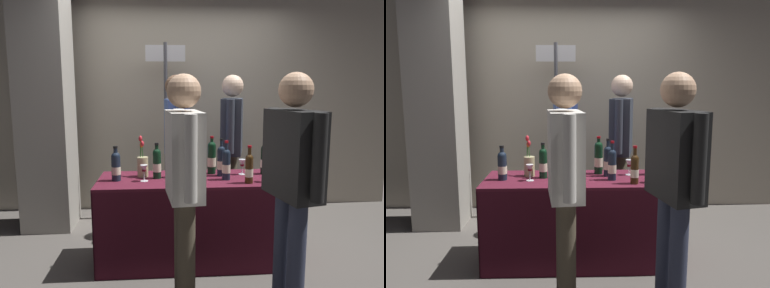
% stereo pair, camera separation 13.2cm
% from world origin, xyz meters
% --- Properties ---
extents(ground_plane, '(12.00, 12.00, 0.00)m').
position_xyz_m(ground_plane, '(0.00, 0.00, 0.00)').
color(ground_plane, '#514C47').
extents(back_partition, '(5.39, 0.12, 2.70)m').
position_xyz_m(back_partition, '(0.00, 1.54, 1.35)').
color(back_partition, '#B2A893').
rests_on(back_partition, ground_plane).
extents(concrete_pillar, '(0.51, 0.51, 3.07)m').
position_xyz_m(concrete_pillar, '(-1.49, 0.93, 1.53)').
color(concrete_pillar, gray).
rests_on(concrete_pillar, ground_plane).
extents(tasting_table, '(1.61, 0.62, 0.75)m').
position_xyz_m(tasting_table, '(0.00, 0.00, 0.51)').
color(tasting_table, '#4C1423').
rests_on(tasting_table, ground_plane).
extents(featured_wine_bottle, '(0.07, 0.07, 0.31)m').
position_xyz_m(featured_wine_bottle, '(0.46, -0.19, 0.88)').
color(featured_wine_bottle, '#38230F').
rests_on(featured_wine_bottle, tasting_table).
extents(display_bottle_0, '(0.08, 0.08, 0.29)m').
position_xyz_m(display_bottle_0, '(-0.12, 0.04, 0.87)').
color(display_bottle_0, '#38230F').
rests_on(display_bottle_0, tasting_table).
extents(display_bottle_1, '(0.08, 0.08, 0.32)m').
position_xyz_m(display_bottle_1, '(0.67, 0.11, 0.89)').
color(display_bottle_1, black).
rests_on(display_bottle_1, tasting_table).
extents(display_bottle_2, '(0.08, 0.08, 0.30)m').
position_xyz_m(display_bottle_2, '(-0.01, -0.18, 0.88)').
color(display_bottle_2, '#38230F').
rests_on(display_bottle_2, tasting_table).
extents(display_bottle_3, '(0.08, 0.08, 0.30)m').
position_xyz_m(display_bottle_3, '(-0.64, -0.04, 0.88)').
color(display_bottle_3, '#192333').
rests_on(display_bottle_3, tasting_table).
extents(display_bottle_4, '(0.07, 0.07, 0.31)m').
position_xyz_m(display_bottle_4, '(-0.30, 0.02, 0.89)').
color(display_bottle_4, black).
rests_on(display_bottle_4, tasting_table).
extents(display_bottle_5, '(0.07, 0.07, 0.33)m').
position_xyz_m(display_bottle_5, '(0.29, -0.07, 0.89)').
color(display_bottle_5, '#192333').
rests_on(display_bottle_5, tasting_table).
extents(display_bottle_6, '(0.07, 0.07, 0.34)m').
position_xyz_m(display_bottle_6, '(0.26, 0.07, 0.89)').
color(display_bottle_6, '#192333').
rests_on(display_bottle_6, tasting_table).
extents(display_bottle_7, '(0.08, 0.08, 0.34)m').
position_xyz_m(display_bottle_7, '(0.19, 0.16, 0.90)').
color(display_bottle_7, black).
rests_on(display_bottle_7, tasting_table).
extents(wine_glass_near_vendor, '(0.07, 0.07, 0.13)m').
position_xyz_m(wine_glass_near_vendor, '(0.60, -0.17, 0.84)').
color(wine_glass_near_vendor, silver).
rests_on(wine_glass_near_vendor, tasting_table).
extents(wine_glass_mid, '(0.07, 0.07, 0.14)m').
position_xyz_m(wine_glass_mid, '(-0.41, -0.07, 0.85)').
color(wine_glass_mid, silver).
rests_on(wine_glass_mid, tasting_table).
extents(wine_glass_near_taster, '(0.06, 0.06, 0.14)m').
position_xyz_m(wine_glass_near_taster, '(0.46, 0.10, 0.85)').
color(wine_glass_near_taster, silver).
rests_on(wine_glass_near_taster, tasting_table).
extents(flower_vase, '(0.10, 0.10, 0.36)m').
position_xyz_m(flower_vase, '(-0.43, 0.09, 0.86)').
color(flower_vase, tan).
rests_on(flower_vase, tasting_table).
extents(vendor_presenter, '(0.25, 0.55, 1.65)m').
position_xyz_m(vendor_presenter, '(-0.11, 0.61, 0.99)').
color(vendor_presenter, '#2D3347').
rests_on(vendor_presenter, ground_plane).
extents(vendor_assistant, '(0.31, 0.59, 1.66)m').
position_xyz_m(vendor_assistant, '(0.48, 0.74, 1.00)').
color(vendor_assistant, '#4C4233').
rests_on(vendor_assistant, ground_plane).
extents(taster_foreground_right, '(0.25, 0.57, 1.62)m').
position_xyz_m(taster_foreground_right, '(-0.11, -0.73, 0.97)').
color(taster_foreground_right, '#4C4233').
rests_on(taster_foreground_right, ground_plane).
extents(taster_foreground_left, '(0.31, 0.60, 1.63)m').
position_xyz_m(taster_foreground_left, '(0.60, -0.79, 0.98)').
color(taster_foreground_left, '#2D3347').
rests_on(taster_foreground_left, ground_plane).
extents(booth_signpost, '(0.45, 0.04, 2.03)m').
position_xyz_m(booth_signpost, '(-0.21, 1.14, 1.23)').
color(booth_signpost, '#47474C').
rests_on(booth_signpost, ground_plane).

